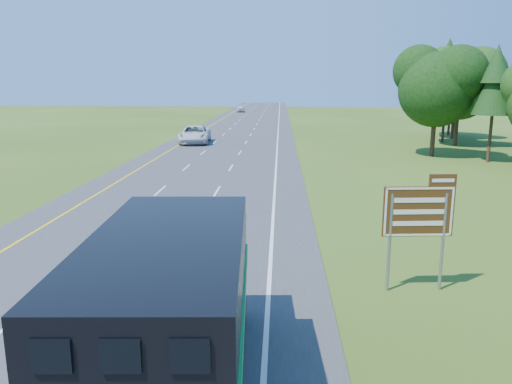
# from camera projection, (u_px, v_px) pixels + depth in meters

# --- Properties ---
(road) EXTENTS (15.00, 260.00, 0.04)m
(road) POSITION_uv_depth(u_px,v_px,m) (225.00, 149.00, 52.36)
(road) COLOR #38383A
(road) RESTS_ON ground
(lane_markings) EXTENTS (11.15, 260.00, 0.01)m
(lane_markings) POSITION_uv_depth(u_px,v_px,m) (225.00, 149.00, 52.35)
(lane_markings) COLOR yellow
(lane_markings) RESTS_ON road
(horse_truck) EXTENTS (3.25, 9.13, 3.98)m
(horse_truck) POSITION_uv_depth(u_px,v_px,m) (176.00, 312.00, 10.20)
(horse_truck) COLOR black
(horse_truck) RESTS_ON road
(white_suv) EXTENTS (3.83, 7.38, 1.99)m
(white_suv) POSITION_uv_depth(u_px,v_px,m) (195.00, 134.00, 57.28)
(white_suv) COLOR silver
(white_suv) RESTS_ON road
(far_car) EXTENTS (2.17, 4.77, 1.59)m
(far_car) POSITION_uv_depth(u_px,v_px,m) (240.00, 109.00, 119.98)
(far_car) COLOR silver
(far_car) RESTS_ON road
(exit_sign) EXTENTS (2.31, 0.27, 3.93)m
(exit_sign) POSITION_uv_depth(u_px,v_px,m) (419.00, 216.00, 16.11)
(exit_sign) COLOR gray
(exit_sign) RESTS_ON ground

